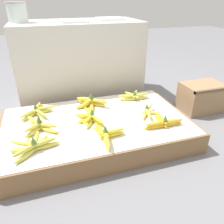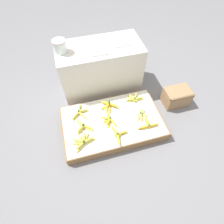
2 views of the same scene
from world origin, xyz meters
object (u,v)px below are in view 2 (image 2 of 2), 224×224
wooden_crate (176,97)px  banana_bunch_middle_left (83,127)px  banana_bunch_back_left (80,113)px  glass_jar (60,46)px  banana_bunch_middle_midright (141,114)px  banana_bunch_front_midright (148,125)px  banana_bunch_front_midleft (118,135)px  banana_bunch_back_midleft (109,105)px  banana_bunch_front_left (83,141)px  foam_tray_white (98,51)px  banana_bunch_back_midright (134,98)px  banana_bunch_middle_midleft (109,120)px

wooden_crate → banana_bunch_middle_left: banana_bunch_middle_left is taller
banana_bunch_back_left → glass_jar: size_ratio=1.66×
banana_bunch_middle_left → banana_bunch_back_left: 0.22m
banana_bunch_middle_midright → banana_bunch_front_midright: bearing=-81.9°
banana_bunch_front_midleft → banana_bunch_back_midleft: (0.00, 0.43, 0.00)m
banana_bunch_back_left → glass_jar: glass_jar is taller
banana_bunch_front_midright → banana_bunch_middle_left: (-0.74, 0.18, 0.00)m
banana_bunch_front_midleft → banana_bunch_middle_left: (-0.36, 0.21, 0.00)m
banana_bunch_front_left → banana_bunch_middle_midright: 0.77m
banana_bunch_back_left → foam_tray_white: (0.36, 0.43, 0.53)m
banana_bunch_front_midright → banana_bunch_back_midleft: (-0.38, 0.40, 0.01)m
banana_bunch_back_left → banana_bunch_back_midleft: size_ratio=1.06×
glass_jar → banana_bunch_back_left: bearing=-84.7°
banana_bunch_back_left → banana_bunch_back_midright: bearing=2.5°
banana_bunch_front_left → banana_bunch_front_midleft: bearing=-3.2°
banana_bunch_middle_midright → foam_tray_white: bearing=118.8°
banana_bunch_front_left → banana_bunch_middle_midleft: size_ratio=1.06×
banana_bunch_front_midleft → banana_bunch_back_left: 0.56m
wooden_crate → banana_bunch_front_midright: bearing=-148.9°
banana_bunch_front_midright → banana_bunch_middle_midright: banana_bunch_front_midright is taller
wooden_crate → glass_jar: 1.61m
wooden_crate → banana_bunch_middle_midleft: wooden_crate is taller
banana_bunch_front_left → banana_bunch_front_midleft: size_ratio=1.02×
banana_bunch_middle_midright → glass_jar: bearing=135.4°
banana_bunch_front_left → banana_bunch_front_midright: size_ratio=0.97×
wooden_crate → banana_bunch_middle_midleft: 1.00m
banana_bunch_back_midleft → banana_bunch_front_midleft: bearing=-90.4°
banana_bunch_front_midright → banana_bunch_back_midright: size_ratio=1.05×
foam_tray_white → banana_bunch_front_midleft: bearing=-89.7°
banana_bunch_back_left → banana_bunch_front_midleft: bearing=-49.0°
banana_bunch_back_left → banana_bunch_back_midleft: (0.37, 0.01, 0.01)m
banana_bunch_front_left → banana_bunch_middle_left: (0.03, 0.19, 0.00)m
wooden_crate → banana_bunch_back_midleft: bearing=176.0°
banana_bunch_middle_midright → banana_bunch_back_left: (-0.72, 0.23, 0.00)m
banana_bunch_middle_midright → banana_bunch_back_midright: bearing=89.2°
wooden_crate → banana_bunch_back_left: 1.31m
banana_bunch_front_left → banana_bunch_front_midright: bearing=0.5°
banana_bunch_front_midright → wooden_crate: bearing=31.1°
banana_bunch_front_midleft → banana_bunch_back_midright: banana_bunch_front_midleft is taller
wooden_crate → banana_bunch_front_left: banana_bunch_front_left is taller
banana_bunch_middle_midright → foam_tray_white: 0.91m
banana_bunch_front_midleft → banana_bunch_back_midright: (0.36, 0.46, -0.00)m
banana_bunch_middle_midright → foam_tray_white: size_ratio=0.99×
banana_bunch_back_midright → banana_bunch_front_left: bearing=-150.2°
banana_bunch_middle_midright → foam_tray_white: foam_tray_white is taller
banana_bunch_front_midright → banana_bunch_back_left: (-0.75, 0.40, -0.00)m
wooden_crate → banana_bunch_front_midright: size_ratio=1.23×
banana_bunch_front_midright → glass_jar: bearing=130.6°
banana_bunch_front_midleft → banana_bunch_back_midleft: size_ratio=1.07×
banana_bunch_front_midleft → glass_jar: 1.20m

